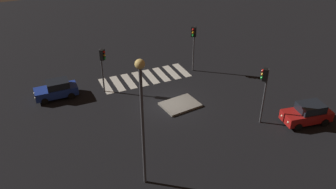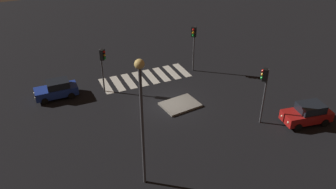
% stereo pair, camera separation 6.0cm
% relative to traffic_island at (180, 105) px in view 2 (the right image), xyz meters
% --- Properties ---
extents(ground_plane, '(80.00, 80.00, 0.00)m').
position_rel_traffic_island_xyz_m(ground_plane, '(0.88, -0.60, -0.09)').
color(ground_plane, black).
extents(traffic_island, '(3.38, 2.70, 0.18)m').
position_rel_traffic_island_xyz_m(traffic_island, '(0.00, 0.00, 0.00)').
color(traffic_island, gray).
rests_on(traffic_island, ground).
extents(car_red, '(4.07, 2.30, 1.70)m').
position_rel_traffic_island_xyz_m(car_red, '(-8.07, 6.40, 0.74)').
color(car_red, red).
rests_on(car_red, ground).
extents(car_blue, '(3.74, 1.78, 1.62)m').
position_rel_traffic_island_xyz_m(car_blue, '(9.39, -5.81, 0.70)').
color(car_blue, '#1E389E').
rests_on(car_blue, ground).
extents(traffic_light_south, '(0.54, 0.54, 4.72)m').
position_rel_traffic_island_xyz_m(traffic_light_south, '(-4.05, -5.40, 3.48)').
color(traffic_light_south, '#47474C').
rests_on(traffic_light_south, ground).
extents(traffic_light_east, '(0.54, 0.54, 4.19)m').
position_rel_traffic_island_xyz_m(traffic_light_east, '(5.19, -5.00, 3.09)').
color(traffic_light_east, '#47474C').
rests_on(traffic_light_east, ground).
extents(traffic_light_west, '(0.54, 0.54, 4.75)m').
position_rel_traffic_island_xyz_m(traffic_light_west, '(-4.63, 4.80, 3.50)').
color(traffic_light_west, '#47474C').
rests_on(traffic_light_west, ground).
extents(street_lamp, '(0.56, 0.56, 8.63)m').
position_rel_traffic_island_xyz_m(street_lamp, '(6.06, 7.24, 5.70)').
color(street_lamp, '#47474C').
rests_on(street_lamp, ground).
extents(crosswalk_near, '(8.75, 3.20, 0.02)m').
position_rel_traffic_island_xyz_m(crosswalk_near, '(0.88, -6.01, -0.08)').
color(crosswalk_near, silver).
rests_on(crosswalk_near, ground).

